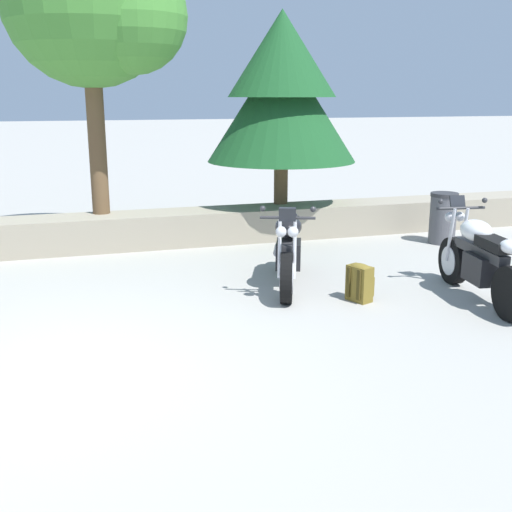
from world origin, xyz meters
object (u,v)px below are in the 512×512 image
(motorcycle_black_centre, at_px, (288,250))
(rider_backpack, at_px, (360,282))
(pine_tree_mid_left, at_px, (282,90))
(trash_bin, at_px, (443,218))
(motorcycle_white_far_right, at_px, (481,261))
(leafy_tree_far_left, at_px, (97,5))

(motorcycle_black_centre, xyz_separation_m, rider_backpack, (0.63, -0.84, -0.24))
(pine_tree_mid_left, xyz_separation_m, trash_bin, (2.37, -1.53, -2.09))
(motorcycle_white_far_right, xyz_separation_m, pine_tree_mid_left, (-1.11, 4.30, 2.04))
(leafy_tree_far_left, xyz_separation_m, trash_bin, (5.40, -1.37, -3.34))
(motorcycle_black_centre, bearing_deg, rider_backpack, -53.25)
(leafy_tree_far_left, distance_m, pine_tree_mid_left, 3.28)
(motorcycle_black_centre, xyz_separation_m, pine_tree_mid_left, (0.95, 3.09, 2.04))
(motorcycle_white_far_right, bearing_deg, leafy_tree_far_left, 134.94)
(rider_backpack, height_order, pine_tree_mid_left, pine_tree_mid_left)
(motorcycle_black_centre, relative_size, rider_backpack, 4.21)
(trash_bin, bearing_deg, leafy_tree_far_left, 165.78)
(motorcycle_white_far_right, xyz_separation_m, trash_bin, (1.27, 2.77, -0.05))
(pine_tree_mid_left, bearing_deg, trash_bin, -32.82)
(motorcycle_black_centre, distance_m, pine_tree_mid_left, 3.83)
(leafy_tree_far_left, bearing_deg, trash_bin, -14.22)
(leafy_tree_far_left, relative_size, pine_tree_mid_left, 1.40)
(trash_bin, bearing_deg, rider_backpack, -138.22)
(rider_backpack, distance_m, trash_bin, 3.62)
(motorcycle_black_centre, relative_size, motorcycle_white_far_right, 0.96)
(leafy_tree_far_left, relative_size, trash_bin, 5.36)
(motorcycle_black_centre, xyz_separation_m, motorcycle_white_far_right, (2.06, -1.21, 0.00))
(motorcycle_black_centre, height_order, rider_backpack, motorcycle_black_centre)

